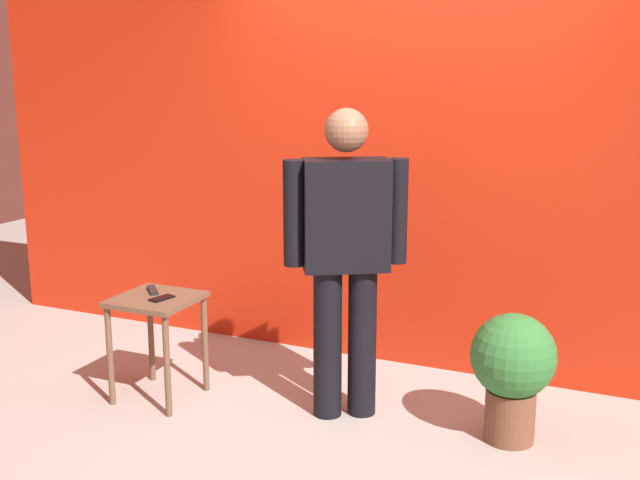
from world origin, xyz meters
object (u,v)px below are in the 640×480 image
(potted_plant, at_px, (513,367))
(tv_remote, at_px, (153,290))
(standing_person, at_px, (346,249))
(side_table, at_px, (157,316))
(cell_phone, at_px, (162,298))

(potted_plant, bearing_deg, tv_remote, -174.15)
(standing_person, height_order, side_table, standing_person)
(standing_person, xyz_separation_m, tv_remote, (-1.16, -0.16, -0.33))
(standing_person, relative_size, tv_remote, 10.04)
(side_table, relative_size, cell_phone, 4.29)
(standing_person, relative_size, potted_plant, 2.48)
(cell_phone, bearing_deg, standing_person, 29.06)
(cell_phone, distance_m, tv_remote, 0.17)
(cell_phone, xyz_separation_m, potted_plant, (1.93, 0.31, -0.22))
(standing_person, height_order, tv_remote, standing_person)
(side_table, bearing_deg, standing_person, 12.31)
(side_table, xyz_separation_m, potted_plant, (1.99, 0.29, -0.09))
(standing_person, bearing_deg, potted_plant, 3.41)
(side_table, distance_m, potted_plant, 2.01)
(standing_person, xyz_separation_m, potted_plant, (0.91, 0.05, -0.55))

